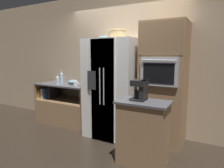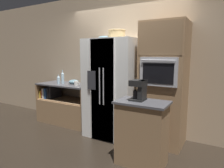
% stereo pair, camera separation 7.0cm
% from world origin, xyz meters
% --- Properties ---
extents(ground_plane, '(20.00, 20.00, 0.00)m').
position_xyz_m(ground_plane, '(0.00, 0.00, 0.00)').
color(ground_plane, black).
extents(wall_back, '(12.00, 0.06, 2.80)m').
position_xyz_m(wall_back, '(0.00, 0.51, 1.40)').
color(wall_back, tan).
rests_on(wall_back, ground_plane).
extents(counter_left, '(1.34, 0.64, 0.89)m').
position_xyz_m(counter_left, '(-1.32, 0.16, 0.33)').
color(counter_left, '#93704C').
rests_on(counter_left, ground_plane).
extents(refrigerator, '(0.96, 0.83, 1.82)m').
position_xyz_m(refrigerator, '(-0.04, 0.08, 0.91)').
color(refrigerator, white).
rests_on(refrigerator, ground_plane).
extents(wall_oven, '(0.72, 0.69, 2.07)m').
position_xyz_m(wall_oven, '(0.89, 0.17, 1.04)').
color(wall_oven, '#93704C').
rests_on(wall_oven, ground_plane).
extents(island_counter, '(0.72, 0.46, 0.91)m').
position_xyz_m(island_counter, '(0.83, -0.65, 0.46)').
color(island_counter, '#93704C').
rests_on(island_counter, ground_plane).
extents(wicker_basket, '(0.32, 0.32, 0.15)m').
position_xyz_m(wicker_basket, '(0.06, 0.03, 1.91)').
color(wicker_basket, tan).
rests_on(wicker_basket, refrigerator).
extents(fruit_bowl, '(0.22, 0.22, 0.06)m').
position_xyz_m(fruit_bowl, '(-0.20, 0.03, 1.85)').
color(fruit_bowl, '#668C99').
rests_on(fruit_bowl, refrigerator).
extents(bottle_tall, '(0.07, 0.07, 0.31)m').
position_xyz_m(bottle_tall, '(-1.42, 0.17, 1.02)').
color(bottle_tall, silver).
rests_on(bottle_tall, counter_left).
extents(bottle_short, '(0.07, 0.07, 0.21)m').
position_xyz_m(bottle_short, '(-1.45, 0.07, 0.98)').
color(bottle_short, silver).
rests_on(bottle_short, counter_left).
extents(mug, '(0.13, 0.09, 0.10)m').
position_xyz_m(mug, '(-0.93, 0.06, 0.94)').
color(mug, silver).
rests_on(mug, counter_left).
extents(mixing_bowl, '(0.22, 0.22, 0.10)m').
position_xyz_m(mixing_bowl, '(-1.15, 0.24, 0.94)').
color(mixing_bowl, '#668C99').
rests_on(mixing_bowl, counter_left).
extents(coffee_maker, '(0.19, 0.22, 0.29)m').
position_xyz_m(coffee_maker, '(0.77, -0.62, 1.06)').
color(coffee_maker, black).
rests_on(coffee_maker, island_counter).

